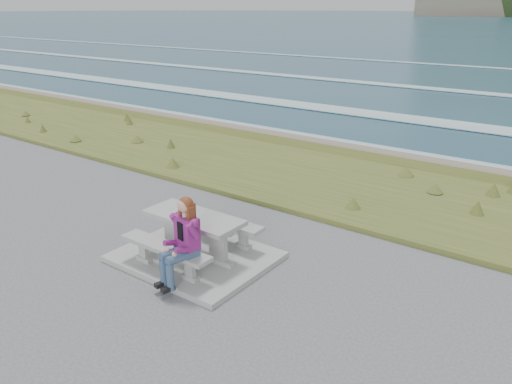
% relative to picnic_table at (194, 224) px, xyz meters
% --- Properties ---
extents(concrete_slab, '(2.60, 2.10, 0.10)m').
position_rel_picnic_table_xyz_m(concrete_slab, '(-0.00, 0.00, -0.63)').
color(concrete_slab, gray).
rests_on(concrete_slab, ground).
extents(picnic_table, '(1.80, 0.75, 0.75)m').
position_rel_picnic_table_xyz_m(picnic_table, '(0.00, 0.00, 0.00)').
color(picnic_table, gray).
rests_on(picnic_table, concrete_slab).
extents(bench_landward, '(1.80, 0.35, 0.45)m').
position_rel_picnic_table_xyz_m(bench_landward, '(0.00, -0.70, -0.23)').
color(bench_landward, gray).
rests_on(bench_landward, concrete_slab).
extents(bench_seaward, '(1.80, 0.35, 0.45)m').
position_rel_picnic_table_xyz_m(bench_seaward, '(0.00, 0.70, -0.23)').
color(bench_seaward, gray).
rests_on(bench_seaward, concrete_slab).
extents(grass_verge, '(160.00, 4.50, 0.22)m').
position_rel_picnic_table_xyz_m(grass_verge, '(-0.00, 5.00, -0.68)').
color(grass_verge, '#425520').
rests_on(grass_verge, ground).
extents(shore_drop, '(160.00, 0.80, 2.20)m').
position_rel_picnic_table_xyz_m(shore_drop, '(-0.00, 7.90, -0.68)').
color(shore_drop, brown).
rests_on(shore_drop, ground).
extents(ocean, '(1600.00, 1600.00, 0.09)m').
position_rel_picnic_table_xyz_m(ocean, '(-0.00, 25.09, -2.42)').
color(ocean, navy).
rests_on(ocean, ground).
extents(seated_woman, '(0.53, 0.76, 1.41)m').
position_rel_picnic_table_xyz_m(seated_woman, '(0.47, -0.83, -0.06)').
color(seated_woman, navy).
rests_on(seated_woman, concrete_slab).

